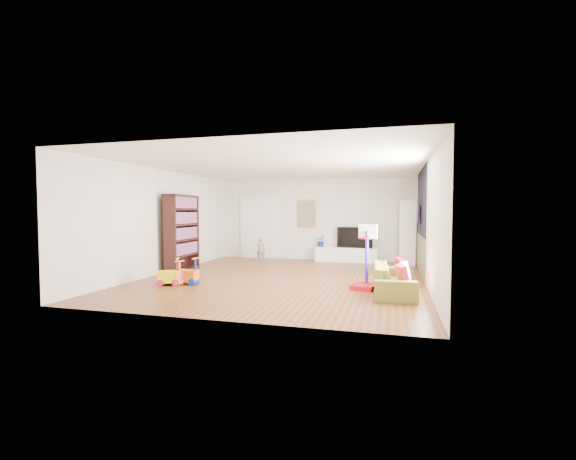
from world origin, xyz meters
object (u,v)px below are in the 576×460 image
(media_console, at_px, (346,255))
(bookshelf, at_px, (182,233))
(basketball_hoop, at_px, (364,257))
(sofa, at_px, (394,279))

(media_console, distance_m, bookshelf, 5.19)
(media_console, relative_size, bookshelf, 0.96)
(media_console, height_order, basketball_hoop, basketball_hoop)
(sofa, height_order, basketball_hoop, basketball_hoop)
(basketball_hoop, bearing_deg, bookshelf, -178.99)
(media_console, relative_size, sofa, 1.03)
(media_console, height_order, sofa, sofa)
(media_console, height_order, bookshelf, bookshelf)
(bookshelf, xyz_separation_m, basketball_hoop, (4.95, -1.18, -0.35))
(sofa, bearing_deg, bookshelf, 72.96)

